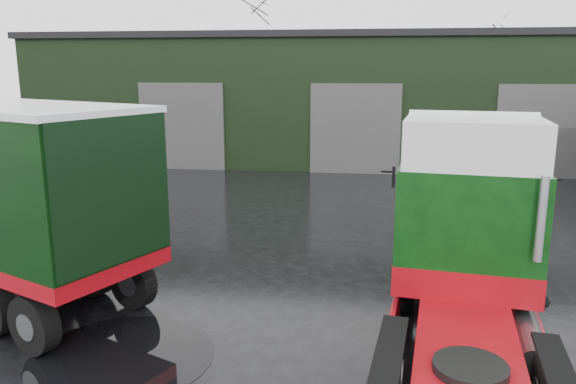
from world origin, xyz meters
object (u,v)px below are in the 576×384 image
at_px(tree_back_a, 251,67).
at_px(tree_back_b, 476,81).
at_px(hero_tractor, 471,256).
at_px(warehouse, 358,96).

xyz_separation_m(tree_back_a, tree_back_b, (16.00, 0.00, -1.00)).
bearing_deg(tree_back_a, hero_tractor, -73.02).
bearing_deg(tree_back_b, hero_tractor, -100.17).
bearing_deg(hero_tractor, tree_back_b, 87.36).
bearing_deg(warehouse, tree_back_b, 51.34).
relative_size(warehouse, tree_back_b, 4.32).
bearing_deg(tree_back_a, warehouse, -51.34).
distance_m(tree_back_a, tree_back_b, 16.03).
distance_m(hero_tractor, tree_back_a, 34.62).
relative_size(hero_tractor, tree_back_a, 0.66).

